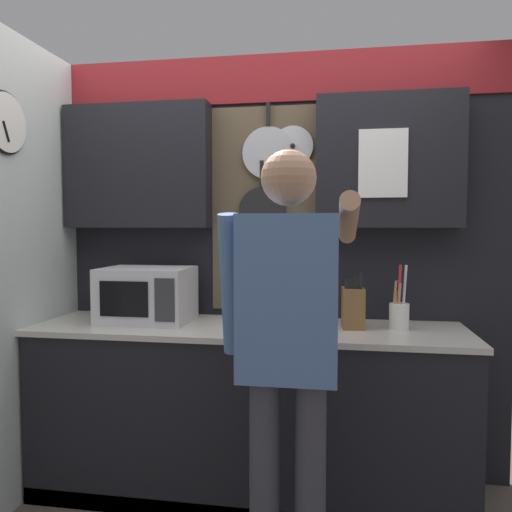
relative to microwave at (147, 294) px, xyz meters
name	(u,v)px	position (x,y,z in m)	size (l,w,h in m)	color
ground_plane	(248,492)	(0.57, -0.04, -1.06)	(14.00, 14.00, 0.00)	brown
base_cabinet_counter	(247,411)	(0.57, -0.04, -0.61)	(2.28, 0.63, 0.91)	black
back_wall_unit	(256,220)	(0.57, 0.25, 0.41)	(2.85, 0.22, 2.42)	black
microwave	(147,294)	(0.00, 0.00, 0.00)	(0.48, 0.38, 0.30)	silver
knife_block	(353,307)	(1.12, 0.00, -0.04)	(0.12, 0.16, 0.29)	brown
utensil_crock	(399,313)	(1.36, 0.00, -0.07)	(0.10, 0.10, 0.33)	white
person	(288,331)	(0.86, -0.71, -0.03)	(0.54, 0.67, 1.73)	#383842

